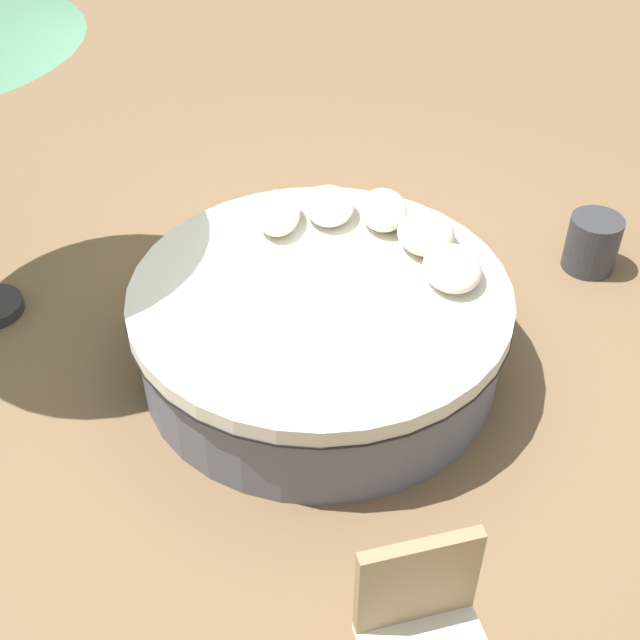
{
  "coord_description": "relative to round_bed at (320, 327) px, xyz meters",
  "views": [
    {
      "loc": [
        3.94,
        -0.03,
        3.73
      ],
      "look_at": [
        0.0,
        0.0,
        0.38
      ],
      "focal_mm": 46.83,
      "sensor_mm": 36.0,
      "label": 1
    }
  ],
  "objects": [
    {
      "name": "side_table",
      "position": [
        -1.05,
        2.0,
        -0.11
      ],
      "size": [
        0.38,
        0.38,
        0.42
      ],
      "primitive_type": "cylinder",
      "color": "#333338",
      "rests_on": "ground_plane"
    },
    {
      "name": "throw_pillow_2",
      "position": [
        -0.7,
        0.42,
        0.41
      ],
      "size": [
        0.43,
        0.31,
        0.21
      ],
      "primitive_type": "ellipsoid",
      "color": "beige",
      "rests_on": "round_bed"
    },
    {
      "name": "throw_pillow_0",
      "position": [
        -0.09,
        0.8,
        0.39
      ],
      "size": [
        0.47,
        0.36,
        0.16
      ],
      "primitive_type": "ellipsoid",
      "color": "beige",
      "rests_on": "round_bed"
    },
    {
      "name": "ground_plane",
      "position": [
        0.0,
        0.0,
        -0.32
      ],
      "size": [
        16.0,
        16.0,
        0.0
      ],
      "primitive_type": "plane",
      "color": "brown"
    },
    {
      "name": "throw_pillow_1",
      "position": [
        -0.43,
        0.67,
        0.41
      ],
      "size": [
        0.43,
        0.37,
        0.2
      ],
      "primitive_type": "ellipsoid",
      "color": "beige",
      "rests_on": "round_bed"
    },
    {
      "name": "patio_chair",
      "position": [
        2.17,
        0.41,
        0.24
      ],
      "size": [
        0.61,
        0.63,
        0.98
      ],
      "rotation": [
        0.0,
        0.0,
        -1.32
      ],
      "color": "#997A56",
      "rests_on": "ground_plane"
    },
    {
      "name": "throw_pillow_3",
      "position": [
        -0.78,
        0.07,
        0.4
      ],
      "size": [
        0.44,
        0.33,
        0.18
      ],
      "primitive_type": "ellipsoid",
      "color": "white",
      "rests_on": "round_bed"
    },
    {
      "name": "throw_pillow_4",
      "position": [
        -0.7,
        -0.27,
        0.39
      ],
      "size": [
        0.5,
        0.3,
        0.18
      ],
      "primitive_type": "ellipsoid",
      "color": "silver",
      "rests_on": "round_bed"
    },
    {
      "name": "round_bed",
      "position": [
        0.0,
        0.0,
        0.0
      ],
      "size": [
        2.34,
        2.34,
        0.63
      ],
      "color": "#595966",
      "rests_on": "ground_plane"
    }
  ]
}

